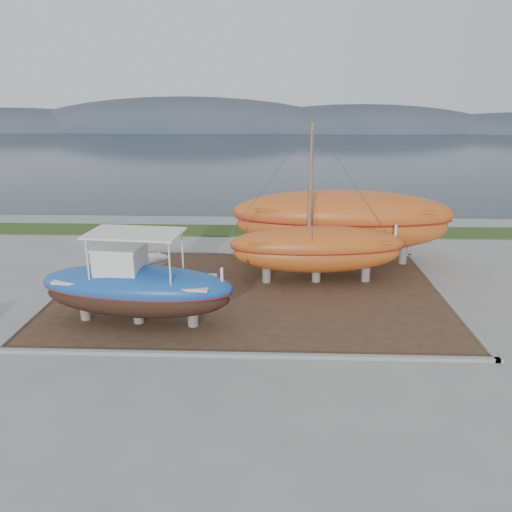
# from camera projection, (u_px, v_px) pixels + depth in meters

# --- Properties ---
(ground) EXTENTS (140.00, 140.00, 0.00)m
(ground) POSITION_uv_depth(u_px,v_px,m) (245.00, 331.00, 20.05)
(ground) COLOR gray
(ground) RESTS_ON ground
(dirt_patch) EXTENTS (18.00, 12.00, 0.06)m
(dirt_patch) POSITION_uv_depth(u_px,v_px,m) (250.00, 293.00, 23.84)
(dirt_patch) COLOR #422D1E
(dirt_patch) RESTS_ON ground
(curb_frame) EXTENTS (18.60, 12.60, 0.15)m
(curb_frame) POSITION_uv_depth(u_px,v_px,m) (250.00, 292.00, 23.83)
(curb_frame) COLOR gray
(curb_frame) RESTS_ON ground
(grass_strip) EXTENTS (44.00, 3.00, 0.08)m
(grass_strip) POSITION_uv_depth(u_px,v_px,m) (258.00, 231.00, 34.78)
(grass_strip) COLOR #284219
(grass_strip) RESTS_ON ground
(sea) EXTENTS (260.00, 100.00, 0.04)m
(sea) POSITION_uv_depth(u_px,v_px,m) (269.00, 151.00, 86.65)
(sea) COLOR #17252F
(sea) RESTS_ON ground
(mountain_ridge) EXTENTS (200.00, 36.00, 20.00)m
(mountain_ridge) POSITION_uv_depth(u_px,v_px,m) (271.00, 130.00, 138.98)
(mountain_ridge) COLOR #333D49
(mountain_ridge) RESTS_ON ground
(blue_caique) EXTENTS (8.23, 3.29, 3.87)m
(blue_caique) POSITION_uv_depth(u_px,v_px,m) (136.00, 278.00, 20.12)
(blue_caique) COLOR #1B51A8
(blue_caique) RESTS_ON dirt_patch
(white_dinghy) EXTENTS (3.98, 2.63, 1.12)m
(white_dinghy) POSITION_uv_depth(u_px,v_px,m) (134.00, 265.00, 25.93)
(white_dinghy) COLOR silver
(white_dinghy) RESTS_ON dirt_patch
(orange_sailboat) EXTENTS (8.84, 3.13, 7.81)m
(orange_sailboat) POSITION_uv_depth(u_px,v_px,m) (319.00, 206.00, 24.09)
(orange_sailboat) COLOR #B6521C
(orange_sailboat) RESTS_ON dirt_patch
(orange_bare_hull) EXTENTS (12.19, 3.97, 3.97)m
(orange_bare_hull) POSITION_uv_depth(u_px,v_px,m) (341.00, 228.00, 27.63)
(orange_bare_hull) COLOR #B6521C
(orange_bare_hull) RESTS_ON dirt_patch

